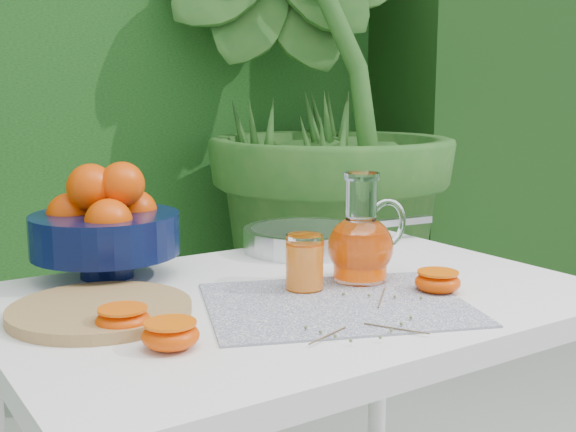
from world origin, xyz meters
TOP-DOWN VIEW (x-y plane):
  - hedge_backdrop at (0.06, 2.06)m, footprint 8.00×1.65m
  - potted_plant_right at (0.95, 1.19)m, footprint 2.87×2.87m
  - white_table at (0.06, -0.09)m, footprint 1.00×0.70m
  - placemat at (0.07, -0.19)m, footprint 0.50×0.45m
  - cutting_board at (-0.27, -0.04)m, footprint 0.33×0.33m
  - fruit_bowl at (-0.18, 0.19)m, footprint 0.33×0.33m
  - juice_pitcher at (0.19, -0.10)m, footprint 0.17×0.12m
  - juice_tumbler at (0.07, -0.10)m, footprint 0.07×0.07m
  - saute_pan at (0.26, 0.17)m, footprint 0.48×0.29m
  - orange_halves at (-0.08, -0.20)m, footprint 0.61×0.18m
  - thyme_sprigs at (0.06, -0.29)m, footprint 0.28×0.22m

SIDE VIEW (x-z plane):
  - white_table at x=0.06m, z-range 0.29..1.04m
  - placemat at x=0.07m, z-range 0.75..0.75m
  - thyme_sprigs at x=0.06m, z-range 0.75..0.76m
  - cutting_board at x=-0.27m, z-range 0.75..0.77m
  - orange_halves at x=-0.08m, z-range 0.75..0.79m
  - saute_pan at x=0.26m, z-range 0.75..0.80m
  - juice_tumbler at x=0.07m, z-range 0.75..0.85m
  - juice_pitcher at x=0.19m, z-range 0.72..0.92m
  - fruit_bowl at x=-0.18m, z-range 0.74..0.96m
  - potted_plant_right at x=0.95m, z-range 0.00..2.10m
  - hedge_backdrop at x=0.06m, z-range -0.06..2.44m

